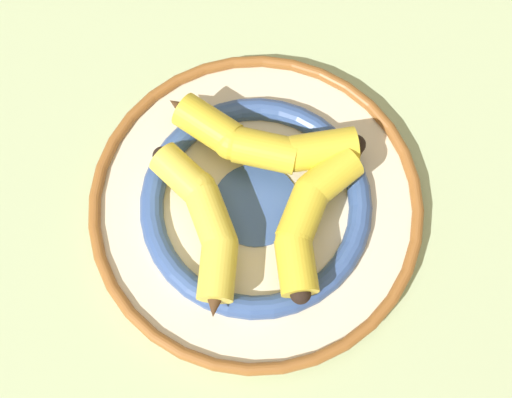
{
  "coord_description": "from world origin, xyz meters",
  "views": [
    {
      "loc": [
        0.24,
        -0.13,
        0.73
      ],
      "look_at": [
        0.04,
        -0.01,
        0.03
      ],
      "focal_mm": 50.0,
      "sensor_mm": 36.0,
      "label": 1
    }
  ],
  "objects": [
    {
      "name": "banana_c",
      "position": [
        -0.01,
        0.03,
        0.05
      ],
      "size": [
        0.17,
        0.16,
        0.04
      ],
      "rotation": [
        0.0,
        0.0,
        -5.48
      ],
      "color": "yellow",
      "rests_on": "decorative_bowl"
    },
    {
      "name": "banana_b",
      "position": [
        0.04,
        -0.07,
        0.05
      ],
      "size": [
        0.19,
        0.08,
        0.04
      ],
      "rotation": [
        0.0,
        0.0,
        -3.32
      ],
      "color": "yellow",
      "rests_on": "decorative_bowl"
    },
    {
      "name": "banana_a",
      "position": [
        0.08,
        0.03,
        0.05
      ],
      "size": [
        0.12,
        0.15,
        0.04
      ],
      "rotation": [
        0.0,
        0.0,
        -0.92
      ],
      "color": "yellow",
      "rests_on": "decorative_bowl"
    },
    {
      "name": "ground_plane",
      "position": [
        0.0,
        0.0,
        0.0
      ],
      "size": [
        2.8,
        2.8,
        0.0
      ],
      "primitive_type": "plane",
      "color": "#B2C693"
    },
    {
      "name": "decorative_bowl",
      "position": [
        0.04,
        -0.01,
        0.01
      ],
      "size": [
        0.35,
        0.35,
        0.03
      ],
      "color": "beige",
      "rests_on": "ground_plane"
    }
  ]
}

